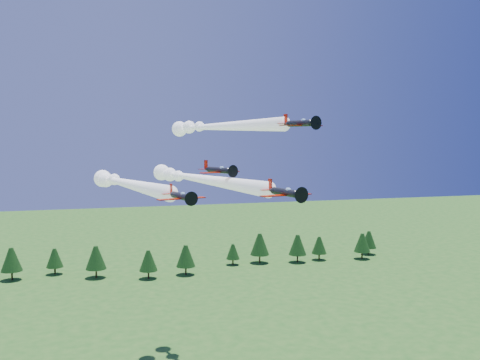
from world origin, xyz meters
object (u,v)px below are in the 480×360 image
object	(u,v)px
plane_lead	(197,178)
plane_left	(124,183)
plane_slot	(219,170)
plane_right	(216,127)

from	to	relation	value
plane_lead	plane_left	bearing A→B (deg)	168.19
plane_left	plane_slot	distance (m)	20.94
plane_right	plane_lead	bearing A→B (deg)	-140.09
plane_right	plane_slot	distance (m)	24.55
plane_lead	plane_right	size ratio (longest dim) A/B	1.09
plane_left	plane_right	distance (m)	24.51
plane_left	plane_right	bearing A→B (deg)	9.48
plane_lead	plane_slot	xyz separation A→B (m)	(0.95, -14.25, 2.40)
plane_right	plane_slot	world-z (taller)	plane_right
plane_left	plane_right	xyz separation A→B (m)	(20.14, 8.71, 10.93)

